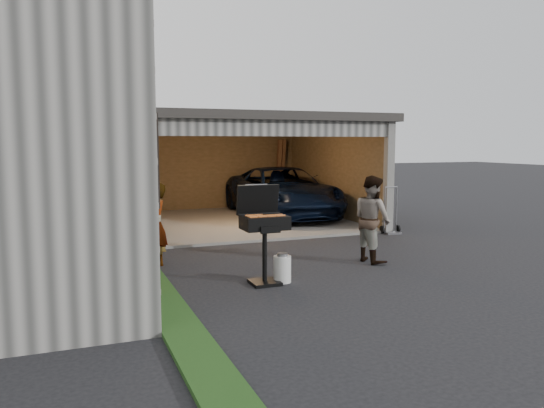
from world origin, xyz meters
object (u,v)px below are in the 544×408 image
at_px(plywood_panel, 149,263).
at_px(woman, 156,226).
at_px(minivan, 282,194).
at_px(bbq_grill, 264,226).
at_px(hand_truck, 391,224).
at_px(propane_tank, 282,269).
at_px(man, 372,219).

bearing_deg(plywood_panel, woman, 76.15).
bearing_deg(minivan, plywood_panel, -124.01).
height_order(bbq_grill, hand_truck, bbq_grill).
bearing_deg(propane_tank, woman, 134.92).
bearing_deg(minivan, bbq_grill, -111.85).
relative_size(bbq_grill, propane_tank, 3.66).
bearing_deg(bbq_grill, hand_truck, 35.10).
xyz_separation_m(man, propane_tank, (-2.11, -0.75, -0.59)).
xyz_separation_m(woman, man, (3.81, -0.95, 0.05)).
height_order(woman, plywood_panel, woman).
height_order(minivan, propane_tank, minivan).
bearing_deg(minivan, man, -93.42).
bearing_deg(propane_tank, hand_truck, 37.25).
relative_size(propane_tank, hand_truck, 0.37).
bearing_deg(bbq_grill, minivan, 65.21).
bearing_deg(woman, bbq_grill, 59.43).
xyz_separation_m(minivan, woman, (-4.47, -4.99, 0.04)).
relative_size(bbq_grill, hand_truck, 1.34).
xyz_separation_m(minivan, man, (-0.66, -5.94, 0.09)).
xyz_separation_m(man, bbq_grill, (-2.41, -0.72, 0.11)).
distance_m(woman, man, 3.92).
bearing_deg(woman, man, 95.54).
distance_m(minivan, bbq_grill, 7.34).
bearing_deg(hand_truck, woman, -161.11).
bearing_deg(propane_tank, plywood_panel, 171.94).
height_order(man, plywood_panel, man).
height_order(minivan, woman, woman).
bearing_deg(propane_tank, minivan, 67.48).
distance_m(man, bbq_grill, 2.52).
bearing_deg(minivan, propane_tank, -109.58).
xyz_separation_m(plywood_panel, hand_truck, (6.25, 2.91, -0.20)).
height_order(minivan, hand_truck, minivan).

